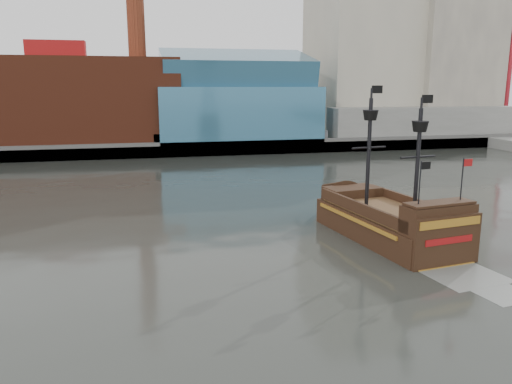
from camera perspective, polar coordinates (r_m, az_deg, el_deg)
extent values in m
plane|color=#272924|center=(29.03, 5.30, -12.91)|extent=(400.00, 400.00, 0.00)
cube|color=slate|center=(117.74, -9.10, 6.45)|extent=(220.00, 60.00, 2.00)
cube|color=#4C4C49|center=(88.49, -7.65, 4.87)|extent=(220.00, 1.00, 2.60)
cube|color=maroon|center=(97.86, -21.48, 9.65)|extent=(42.00, 18.00, 15.00)
cube|color=#316685|center=(96.83, -2.23, 8.97)|extent=(30.00, 16.00, 10.00)
cube|color=#B6AD96|center=(116.29, 12.11, 18.12)|extent=(20.00, 22.00, 46.00)
cube|color=#A49C8A|center=(121.19, 20.87, 15.46)|extent=(18.00, 18.00, 38.00)
cube|color=#B6AD96|center=(136.14, 12.98, 18.43)|extent=(24.00, 20.00, 52.00)
cube|color=slate|center=(107.30, 18.75, 7.58)|extent=(40.00, 6.00, 6.00)
cube|color=#316685|center=(96.73, -2.27, 13.70)|extent=(28.00, 14.94, 8.78)
cube|color=slate|center=(137.82, 25.89, 7.24)|extent=(4.00, 4.00, 3.00)
cylinder|color=#AB1C27|center=(137.67, 26.46, 13.25)|extent=(1.40, 1.40, 32.00)
cube|color=slate|center=(151.87, 26.49, 7.53)|extent=(4.00, 4.00, 3.00)
cylinder|color=#AB1C27|center=(151.64, 26.90, 11.85)|extent=(1.40, 1.40, 26.00)
cube|color=#AB1C27|center=(150.45, 26.44, 16.50)|extent=(5.00, 2.50, 2.50)
cube|color=black|center=(42.06, 14.66, -4.28)|extent=(7.39, 14.15, 2.93)
cube|color=#4F381D|center=(41.64, 14.78, -2.13)|extent=(6.65, 12.73, 0.34)
cube|color=black|center=(45.92, 10.90, -0.13)|extent=(5.11, 3.32, 1.13)
cube|color=black|center=(37.02, 20.11, -2.89)|extent=(5.54, 2.50, 2.03)
cube|color=black|center=(36.77, 20.97, -5.98)|extent=(5.51, 1.02, 4.50)
cube|color=#9C6A1E|center=(36.16, 21.35, -3.32)|extent=(5.03, 0.77, 0.56)
cube|color=maroon|center=(36.49, 21.20, -5.20)|extent=(3.92, 0.62, 0.45)
cylinder|color=black|center=(41.66, 12.75, 4.37)|extent=(0.35, 0.35, 8.78)
cylinder|color=black|center=(39.87, 17.98, 3.25)|extent=(0.35, 0.35, 8.11)
cone|color=black|center=(41.38, 12.95, 8.55)|extent=(1.39, 1.39, 0.79)
cone|color=black|center=(39.57, 18.24, 7.12)|extent=(1.39, 1.39, 0.79)
cube|color=black|center=(41.59, 13.68, 11.33)|extent=(1.01, 0.17, 0.62)
cube|color=black|center=(39.79, 19.01, 10.02)|extent=(1.01, 0.17, 0.62)
cube|color=gray|center=(35.90, 22.82, -8.83)|extent=(5.29, 4.66, 0.02)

